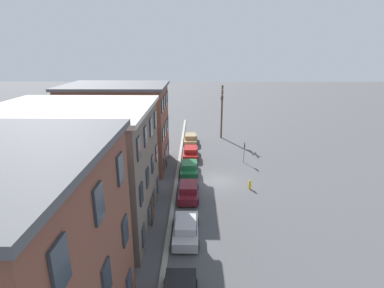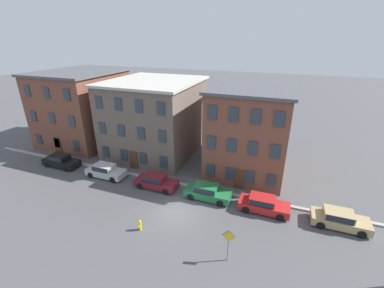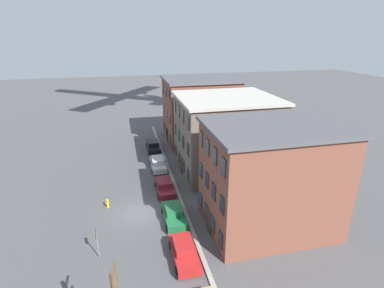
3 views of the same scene
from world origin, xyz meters
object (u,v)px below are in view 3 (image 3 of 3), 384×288
at_px(fire_hydrant, 108,203).
at_px(car_maroon, 165,186).
at_px(car_red, 184,251).
at_px(car_black, 153,145).
at_px(car_silver, 158,163).
at_px(car_green, 174,213).
at_px(caution_sign, 97,239).

bearing_deg(fire_hydrant, car_maroon, 106.66).
height_order(car_red, fire_hydrant, car_red).
bearing_deg(car_black, car_silver, -1.27).
xyz_separation_m(car_black, car_red, (23.69, -0.24, 0.00)).
height_order(car_green, caution_sign, caution_sign).
bearing_deg(caution_sign, car_maroon, 144.08).
xyz_separation_m(car_black, car_silver, (6.60, -0.15, 0.00)).
bearing_deg(car_silver, fire_hydrant, -37.10).
xyz_separation_m(car_maroon, fire_hydrant, (1.83, -6.10, -0.27)).
xyz_separation_m(car_black, car_green, (18.43, -0.15, 0.00)).
height_order(car_maroon, caution_sign, caution_sign).
bearing_deg(car_green, car_red, -1.04).
height_order(car_black, car_red, same).
height_order(car_silver, car_red, same).
relative_size(car_silver, car_green, 1.00).
bearing_deg(car_green, fire_hydrant, -121.11).
distance_m(car_silver, car_maroon, 6.30).
relative_size(car_maroon, caution_sign, 1.68).
bearing_deg(fire_hydrant, car_silver, 142.90).
xyz_separation_m(car_black, fire_hydrant, (14.72, -6.29, -0.27)).
xyz_separation_m(car_red, caution_sign, (-1.67, -6.55, 0.98)).
height_order(car_green, car_red, same).
bearing_deg(car_maroon, fire_hydrant, -73.34).
distance_m(car_maroon, caution_sign, 11.31).
bearing_deg(fire_hydrant, car_black, 156.88).
xyz_separation_m(car_maroon, car_green, (5.53, 0.04, 0.00)).
height_order(car_silver, car_green, same).
bearing_deg(car_green, car_black, 179.54).
relative_size(car_green, car_red, 1.00).
height_order(car_maroon, fire_hydrant, car_maroon).
bearing_deg(caution_sign, fire_hydrant, 175.99).
xyz_separation_m(car_green, fire_hydrant, (-3.70, -6.14, -0.27)).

